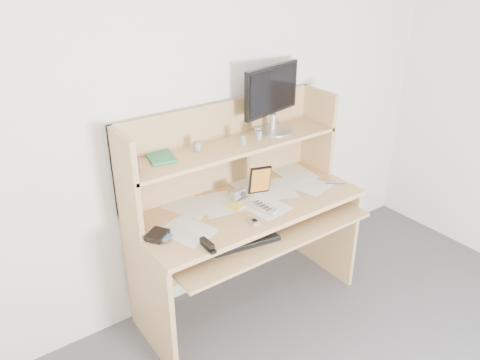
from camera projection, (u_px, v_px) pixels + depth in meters
back_wall at (217, 109)px, 2.80m from camera, size 3.60×0.04×2.50m
desk at (241, 206)px, 2.87m from camera, size 1.40×0.70×1.30m
paper_clutter at (249, 203)px, 2.79m from camera, size 1.32×0.54×0.01m
keyboard at (244, 241)px, 2.59m from camera, size 0.41×0.21×0.03m
tv_remote at (262, 207)px, 2.71m from camera, size 0.10×0.19×0.02m
flip_phone at (253, 221)px, 2.58m from camera, size 0.05×0.08×0.02m
stapler at (208, 245)px, 2.35m from camera, size 0.04×0.12×0.04m
wallet at (157, 235)px, 2.44m from camera, size 0.15×0.14×0.03m
sticky_note_pad at (235, 207)px, 2.74m from camera, size 0.11×0.11×0.01m
digital_camera at (238, 194)px, 2.82m from camera, size 0.10×0.05×0.06m
game_case at (260, 180)px, 2.85m from camera, size 0.13×0.05×0.19m
blue_pen at (335, 183)px, 3.01m from camera, size 0.11×0.09×0.01m
card_box at (133, 165)px, 2.38m from camera, size 0.06×0.02×0.08m
shelf_book at (161, 157)px, 2.56m from camera, size 0.17×0.21×0.02m
chip_stack_a at (197, 147)px, 2.64m from camera, size 0.06×0.06×0.06m
chip_stack_b at (259, 136)px, 2.80m from camera, size 0.04×0.04×0.06m
chip_stack_c at (257, 131)px, 2.88m from camera, size 0.05×0.05×0.05m
chip_stack_d at (243, 140)px, 2.73m from camera, size 0.04×0.04×0.06m
monitor at (272, 97)px, 2.86m from camera, size 0.47×0.24×0.41m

